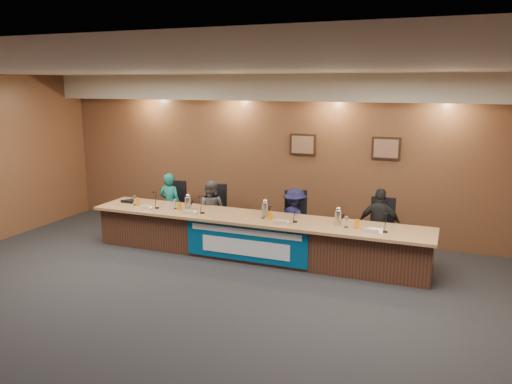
% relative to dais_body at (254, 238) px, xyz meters
% --- Properties ---
extents(floor, '(10.00, 10.00, 0.00)m').
position_rel_dais_body_xyz_m(floor, '(0.00, -2.40, -0.35)').
color(floor, black).
rests_on(floor, ground).
extents(ceiling, '(10.00, 8.00, 0.04)m').
position_rel_dais_body_xyz_m(ceiling, '(0.00, -2.40, 2.85)').
color(ceiling, silver).
rests_on(ceiling, wall_back).
extents(wall_back, '(10.00, 0.04, 3.20)m').
position_rel_dais_body_xyz_m(wall_back, '(0.00, 1.60, 1.25)').
color(wall_back, brown).
rests_on(wall_back, floor).
extents(soffit, '(10.00, 0.50, 0.50)m').
position_rel_dais_body_xyz_m(soffit, '(0.00, 1.35, 2.60)').
color(soffit, beige).
rests_on(soffit, wall_back).
extents(dais_body, '(6.00, 0.80, 0.70)m').
position_rel_dais_body_xyz_m(dais_body, '(0.00, 0.00, 0.00)').
color(dais_body, '#432519').
rests_on(dais_body, floor).
extents(dais_top, '(6.10, 0.95, 0.05)m').
position_rel_dais_body_xyz_m(dais_top, '(0.00, -0.05, 0.38)').
color(dais_top, '#9C7148').
rests_on(dais_top, dais_body).
extents(banner, '(2.20, 0.02, 0.65)m').
position_rel_dais_body_xyz_m(banner, '(0.00, -0.41, 0.03)').
color(banner, navy).
rests_on(banner, dais_body).
extents(banner_text_upper, '(2.00, 0.01, 0.10)m').
position_rel_dais_body_xyz_m(banner_text_upper, '(0.00, -0.43, 0.23)').
color(banner_text_upper, silver).
rests_on(banner_text_upper, banner).
extents(banner_text_lower, '(1.60, 0.01, 0.28)m').
position_rel_dais_body_xyz_m(banner_text_lower, '(0.00, -0.43, -0.05)').
color(banner_text_lower, silver).
rests_on(banner_text_lower, banner).
extents(wall_photo_left, '(0.52, 0.04, 0.42)m').
position_rel_dais_body_xyz_m(wall_photo_left, '(0.40, 1.57, 1.50)').
color(wall_photo_left, black).
rests_on(wall_photo_left, wall_back).
extents(wall_photo_right, '(0.52, 0.04, 0.42)m').
position_rel_dais_body_xyz_m(wall_photo_right, '(2.00, 1.57, 1.50)').
color(wall_photo_right, black).
rests_on(wall_photo_right, wall_back).
extents(panelist_a, '(0.47, 0.31, 1.28)m').
position_rel_dais_body_xyz_m(panelist_a, '(-2.06, 0.57, 0.29)').
color(panelist_a, '#0F5F59').
rests_on(panelist_a, floor).
extents(panelist_b, '(0.60, 0.48, 1.21)m').
position_rel_dais_body_xyz_m(panelist_b, '(-1.15, 0.57, 0.25)').
color(panelist_b, '#4F4D52').
rests_on(panelist_b, floor).
extents(panelist_c, '(0.87, 0.72, 1.18)m').
position_rel_dais_body_xyz_m(panelist_c, '(0.57, 0.57, 0.24)').
color(panelist_c, '#121136').
rests_on(panelist_c, floor).
extents(panelist_d, '(0.76, 0.34, 1.29)m').
position_rel_dais_body_xyz_m(panelist_d, '(2.09, 0.57, 0.29)').
color(panelist_d, black).
rests_on(panelist_d, floor).
extents(office_chair_a, '(0.55, 0.55, 0.08)m').
position_rel_dais_body_xyz_m(office_chair_a, '(-2.06, 0.67, 0.13)').
color(office_chair_a, black).
rests_on(office_chair_a, floor).
extents(office_chair_b, '(0.54, 0.54, 0.08)m').
position_rel_dais_body_xyz_m(office_chair_b, '(-1.15, 0.67, 0.13)').
color(office_chair_b, black).
rests_on(office_chair_b, floor).
extents(office_chair_c, '(0.62, 0.62, 0.08)m').
position_rel_dais_body_xyz_m(office_chair_c, '(0.57, 0.67, 0.13)').
color(office_chair_c, black).
rests_on(office_chair_c, floor).
extents(office_chair_d, '(0.49, 0.49, 0.08)m').
position_rel_dais_body_xyz_m(office_chair_d, '(2.09, 0.67, 0.13)').
color(office_chair_d, black).
rests_on(office_chair_d, floor).
extents(nameplate_a, '(0.24, 0.08, 0.10)m').
position_rel_dais_body_xyz_m(nameplate_a, '(-2.06, -0.32, 0.45)').
color(nameplate_a, white).
rests_on(nameplate_a, dais_top).
extents(microphone_a, '(0.07, 0.07, 0.02)m').
position_rel_dais_body_xyz_m(microphone_a, '(-1.88, -0.17, 0.41)').
color(microphone_a, black).
rests_on(microphone_a, dais_top).
extents(juice_glass_a, '(0.06, 0.06, 0.15)m').
position_rel_dais_body_xyz_m(juice_glass_a, '(-2.34, -0.12, 0.47)').
color(juice_glass_a, orange).
rests_on(juice_glass_a, dais_top).
extents(water_glass_a, '(0.08, 0.08, 0.18)m').
position_rel_dais_body_xyz_m(water_glass_a, '(-2.42, -0.11, 0.49)').
color(water_glass_a, silver).
rests_on(water_glass_a, dais_top).
extents(nameplate_b, '(0.24, 0.08, 0.10)m').
position_rel_dais_body_xyz_m(nameplate_b, '(-1.15, -0.30, 0.45)').
color(nameplate_b, white).
rests_on(nameplate_b, dais_top).
extents(microphone_b, '(0.07, 0.07, 0.02)m').
position_rel_dais_body_xyz_m(microphone_b, '(-0.93, -0.18, 0.41)').
color(microphone_b, black).
rests_on(microphone_b, dais_top).
extents(juice_glass_b, '(0.06, 0.06, 0.15)m').
position_rel_dais_body_xyz_m(juice_glass_b, '(-1.43, -0.13, 0.47)').
color(juice_glass_b, orange).
rests_on(juice_glass_b, dais_top).
extents(water_glass_b, '(0.08, 0.08, 0.18)m').
position_rel_dais_body_xyz_m(water_glass_b, '(-1.55, -0.07, 0.49)').
color(water_glass_b, silver).
rests_on(water_glass_b, dais_top).
extents(nameplate_c, '(0.24, 0.08, 0.10)m').
position_rel_dais_body_xyz_m(nameplate_c, '(0.59, -0.32, 0.45)').
color(nameplate_c, white).
rests_on(nameplate_c, dais_top).
extents(microphone_c, '(0.07, 0.07, 0.02)m').
position_rel_dais_body_xyz_m(microphone_c, '(0.79, -0.13, 0.41)').
color(microphone_c, black).
rests_on(microphone_c, dais_top).
extents(juice_glass_c, '(0.06, 0.06, 0.15)m').
position_rel_dais_body_xyz_m(juice_glass_c, '(0.35, -0.13, 0.47)').
color(juice_glass_c, orange).
rests_on(juice_glass_c, dais_top).
extents(water_glass_c, '(0.08, 0.08, 0.18)m').
position_rel_dais_body_xyz_m(water_glass_c, '(0.20, -0.09, 0.49)').
color(water_glass_c, silver).
rests_on(water_glass_c, dais_top).
extents(nameplate_d, '(0.24, 0.08, 0.10)m').
position_rel_dais_body_xyz_m(nameplate_d, '(2.07, -0.29, 0.45)').
color(nameplate_d, white).
rests_on(nameplate_d, dais_top).
extents(microphone_d, '(0.07, 0.07, 0.02)m').
position_rel_dais_body_xyz_m(microphone_d, '(2.27, -0.16, 0.41)').
color(microphone_d, black).
rests_on(microphone_d, dais_top).
extents(juice_glass_d, '(0.06, 0.06, 0.15)m').
position_rel_dais_body_xyz_m(juice_glass_d, '(1.82, -0.11, 0.47)').
color(juice_glass_d, orange).
rests_on(juice_glass_d, dais_top).
extents(water_glass_d, '(0.08, 0.08, 0.18)m').
position_rel_dais_body_xyz_m(water_glass_d, '(1.65, -0.12, 0.49)').
color(water_glass_d, silver).
rests_on(water_glass_d, dais_top).
extents(carafe_left, '(0.12, 0.12, 0.24)m').
position_rel_dais_body_xyz_m(carafe_left, '(-1.29, -0.05, 0.52)').
color(carafe_left, silver).
rests_on(carafe_left, dais_top).
extents(carafe_mid, '(0.12, 0.12, 0.25)m').
position_rel_dais_body_xyz_m(carafe_mid, '(0.19, 0.04, 0.53)').
color(carafe_mid, silver).
rests_on(carafe_mid, dais_top).
extents(carafe_right, '(0.12, 0.12, 0.25)m').
position_rel_dais_body_xyz_m(carafe_right, '(1.49, -0.02, 0.52)').
color(carafe_right, silver).
rests_on(carafe_right, dais_top).
extents(speakerphone, '(0.32, 0.32, 0.05)m').
position_rel_dais_body_xyz_m(speakerphone, '(-2.66, 0.04, 0.43)').
color(speakerphone, black).
rests_on(speakerphone, dais_top).
extents(paper_stack, '(0.26, 0.33, 0.01)m').
position_rel_dais_body_xyz_m(paper_stack, '(2.12, -0.12, 0.40)').
color(paper_stack, white).
rests_on(paper_stack, dais_top).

